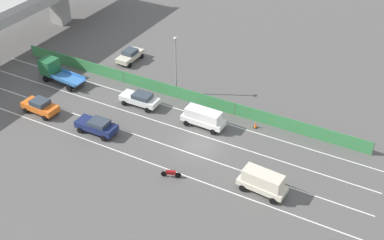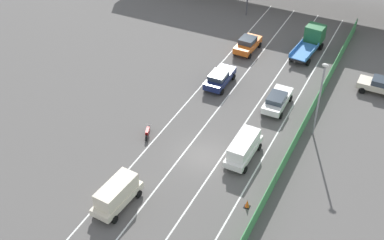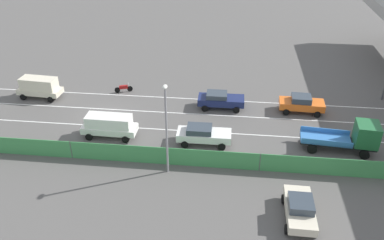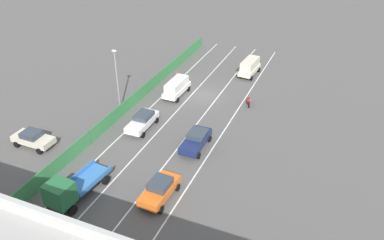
% 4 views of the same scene
% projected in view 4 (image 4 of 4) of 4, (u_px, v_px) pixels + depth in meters
% --- Properties ---
extents(ground_plane, '(300.00, 300.00, 0.00)m').
position_uv_depth(ground_plane, '(205.00, 96.00, 48.52)').
color(ground_plane, '#565451').
extents(lane_line_left_edge, '(0.14, 49.53, 0.01)m').
position_uv_depth(lane_line_left_edge, '(224.00, 131.00, 41.59)').
color(lane_line_left_edge, silver).
rests_on(lane_line_left_edge, ground).
extents(lane_line_mid_left, '(0.14, 49.53, 0.01)m').
position_uv_depth(lane_line_mid_left, '(196.00, 125.00, 42.65)').
color(lane_line_mid_left, silver).
rests_on(lane_line_mid_left, ground).
extents(lane_line_mid_right, '(0.14, 49.53, 0.01)m').
position_uv_depth(lane_line_mid_right, '(170.00, 119.00, 43.72)').
color(lane_line_mid_right, silver).
rests_on(lane_line_mid_right, ground).
extents(lane_line_right_edge, '(0.14, 49.53, 0.01)m').
position_uv_depth(lane_line_right_edge, '(145.00, 113.00, 44.79)').
color(lane_line_right_edge, silver).
rests_on(lane_line_right_edge, ground).
extents(green_fence, '(0.10, 45.63, 1.58)m').
position_uv_depth(green_fence, '(129.00, 104.00, 45.05)').
color(green_fence, '#3D8E4C').
rests_on(green_fence, ground).
extents(car_van_white, '(2.00, 4.84, 2.06)m').
position_uv_depth(car_van_white, '(177.00, 87.00, 47.96)').
color(car_van_white, silver).
rests_on(car_van_white, ground).
extents(car_sedan_navy, '(2.11, 4.60, 1.63)m').
position_uv_depth(car_sedan_navy, '(196.00, 140.00, 38.50)').
color(car_sedan_navy, navy).
rests_on(car_sedan_navy, ground).
extents(car_sedan_white, '(2.05, 4.67, 1.62)m').
position_uv_depth(car_sedan_white, '(143.00, 121.00, 41.61)').
color(car_sedan_white, white).
rests_on(car_sedan_white, ground).
extents(car_taxi_orange, '(2.19, 4.38, 1.73)m').
position_uv_depth(car_taxi_orange, '(160.00, 189.00, 32.21)').
color(car_taxi_orange, orange).
rests_on(car_taxi_orange, ground).
extents(car_van_cream, '(2.25, 4.63, 2.21)m').
position_uv_depth(car_van_cream, '(250.00, 66.00, 53.18)').
color(car_van_cream, beige).
rests_on(car_van_cream, ground).
extents(flatbed_truck_blue, '(2.69, 6.23, 2.71)m').
position_uv_depth(flatbed_truck_blue, '(69.00, 190.00, 31.42)').
color(flatbed_truck_blue, black).
rests_on(flatbed_truck_blue, ground).
extents(motorcycle, '(0.86, 1.87, 0.93)m').
position_uv_depth(motorcycle, '(249.00, 101.00, 46.26)').
color(motorcycle, black).
rests_on(motorcycle, ground).
extents(parked_sedan_cream, '(4.26, 2.06, 1.64)m').
position_uv_depth(parked_sedan_cream, '(33.00, 138.00, 38.76)').
color(parked_sedan_cream, beige).
rests_on(parked_sedan_cream, ground).
extents(street_lamp, '(0.60, 0.36, 7.43)m').
position_uv_depth(street_lamp, '(117.00, 75.00, 43.05)').
color(street_lamp, gray).
rests_on(street_lamp, ground).
extents(traffic_cone, '(0.47, 0.47, 0.74)m').
position_uv_depth(traffic_cone, '(177.00, 74.00, 53.27)').
color(traffic_cone, orange).
rests_on(traffic_cone, ground).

